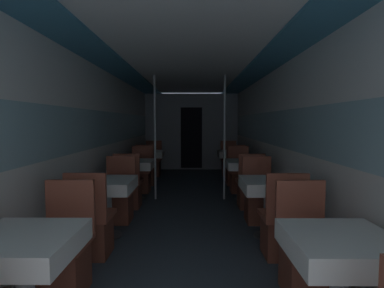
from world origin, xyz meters
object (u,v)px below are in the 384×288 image
at_px(support_pole_right_2, 224,138).
at_px(chair_right_near_2, 250,191).
at_px(dining_table_right_0, 341,253).
at_px(chair_right_far_1, 258,202).
at_px(chair_left_far_0, 64,259).
at_px(chair_right_far_0, 306,260).
at_px(chair_left_near_1, 92,230).
at_px(support_pole_left_2, 155,138).
at_px(dining_table_left_1, 107,189).
at_px(chair_right_near_1, 282,230).
at_px(chair_left_far_2, 141,178).
at_px(chair_right_far_3, 229,165).
at_px(chair_right_near_3, 235,172).
at_px(chair_left_far_3, 153,165).
at_px(chair_left_far_1, 119,201).
at_px(chair_left_near_2, 129,190).
at_px(dining_table_left_3, 150,156).
at_px(dining_table_right_3, 232,156).
at_px(chair_left_near_3, 146,172).
at_px(chair_right_far_2, 239,178).
at_px(dining_table_left_0, 23,252).
at_px(dining_table_right_2, 244,167).
at_px(dining_table_right_1, 269,189).
at_px(dining_table_left_2, 135,167).

bearing_deg(support_pole_right_2, chair_right_near_2, -56.95).
bearing_deg(dining_table_right_0, chair_right_far_1, 90.00).
relative_size(chair_left_far_0, chair_right_far_0, 1.00).
distance_m(chair_left_near_1, support_pole_left_2, 2.56).
bearing_deg(dining_table_left_1, chair_right_near_1, -15.71).
xyz_separation_m(chair_left_far_2, chair_right_far_3, (2.01, 1.82, 0.00)).
height_order(support_pole_right_2, chair_right_near_3, support_pole_right_2).
relative_size(chair_left_far_0, chair_left_near_1, 1.00).
height_order(chair_left_far_3, chair_right_near_2, same).
relative_size(dining_table_left_1, chair_left_far_1, 0.78).
xyz_separation_m(chair_left_near_2, dining_table_left_3, (0.00, 2.39, 0.32)).
bearing_deg(dining_table_left_1, chair_left_far_2, 90.00).
relative_size(chair_left_near_2, dining_table_right_3, 1.28).
bearing_deg(chair_left_near_1, chair_left_far_1, 90.00).
xyz_separation_m(chair_left_near_2, chair_left_near_3, (0.00, 1.82, 0.00)).
height_order(chair_right_far_0, chair_right_far_1, same).
bearing_deg(chair_right_far_1, chair_right_far_2, -90.00).
xyz_separation_m(dining_table_left_0, chair_left_far_0, (0.00, 0.57, -0.32)).
height_order(chair_left_near_1, dining_table_left_3, chair_left_near_1).
distance_m(dining_table_left_1, chair_left_near_1, 0.65).
distance_m(chair_right_far_2, support_pole_right_2, 1.08).
bearing_deg(chair_right_near_3, chair_right_far_0, -90.00).
relative_size(dining_table_left_0, chair_left_near_1, 0.78).
height_order(chair_left_near_3, chair_right_near_2, same).
bearing_deg(chair_right_far_1, dining_table_right_2, -90.00).
bearing_deg(chair_right_near_3, chair_right_far_2, -90.00).
distance_m(chair_left_far_1, dining_table_right_2, 2.40).
relative_size(chair_right_far_2, support_pole_right_2, 0.41).
distance_m(chair_left_far_2, dining_table_right_3, 2.40).
relative_size(chair_left_far_3, chair_right_far_1, 1.00).
bearing_deg(chair_left_near_3, dining_table_right_1, -56.82).
distance_m(dining_table_left_3, dining_table_right_2, 2.72).
height_order(dining_table_left_1, chair_left_near_1, chair_left_near_1).
distance_m(chair_left_near_2, dining_table_right_2, 2.12).
distance_m(chair_left_near_1, chair_left_far_1, 1.13).
bearing_deg(dining_table_left_3, chair_right_far_2, -31.97).
bearing_deg(support_pole_right_2, chair_right_far_2, 56.95).
bearing_deg(chair_left_far_1, chair_left_near_2, -90.00).
xyz_separation_m(chair_left_near_1, support_pole_left_2, (0.37, 2.39, 0.85)).
xyz_separation_m(dining_table_left_0, dining_table_left_2, (0.00, 3.65, 0.00)).
xyz_separation_m(chair_right_near_1, chair_right_near_3, (0.00, 3.65, 0.00)).
distance_m(dining_table_left_3, chair_right_near_2, 3.14).
bearing_deg(chair_left_far_3, dining_table_left_2, 90.00).
height_order(chair_left_far_1, chair_right_near_3, same).
height_order(dining_table_right_1, chair_right_far_3, chair_right_far_3).
bearing_deg(chair_right_far_0, chair_right_near_1, -90.00).
relative_size(chair_left_near_2, dining_table_right_2, 1.28).
relative_size(chair_right_near_2, chair_right_near_3, 1.00).
xyz_separation_m(chair_left_near_1, chair_left_near_3, (0.00, 3.65, 0.00)).
bearing_deg(chair_right_far_3, support_pole_right_2, 81.23).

